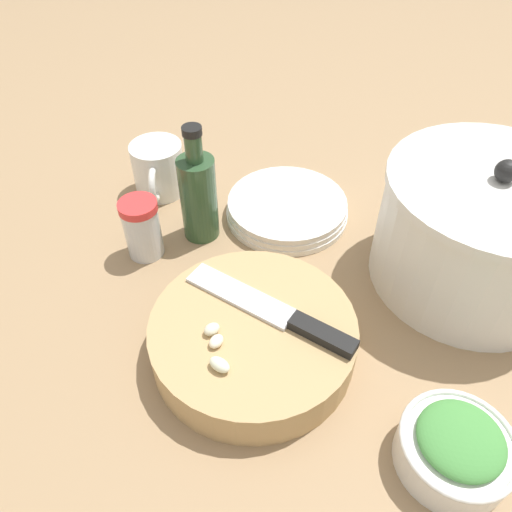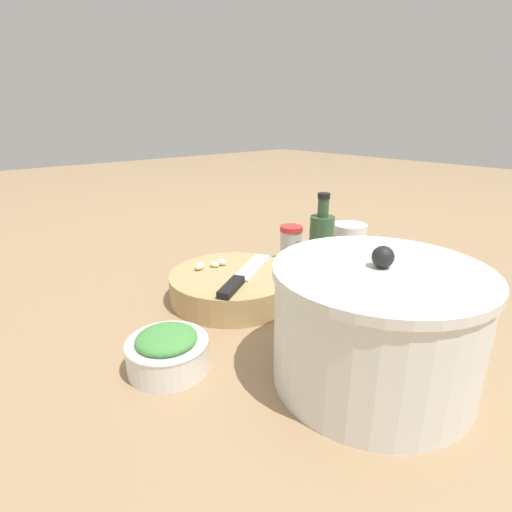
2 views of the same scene
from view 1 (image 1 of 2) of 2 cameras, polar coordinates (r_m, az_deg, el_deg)
The scene contains 10 objects.
ground_plane at distance 0.69m, azimuth -1.81°, elevation -4.43°, with size 5.00×5.00×0.00m, color #997A56.
cutting_board at distance 0.61m, azimuth -0.34°, elevation -9.31°, with size 0.25×0.25×0.05m.
chef_knife at distance 0.60m, azimuth 2.62°, elevation -6.58°, with size 0.21×0.14×0.01m.
garlic_cloves at distance 0.57m, azimuth -4.56°, elevation -10.39°, with size 0.07×0.03×0.01m.
herb_bowl at distance 0.58m, azimuth 21.86°, elevation -19.70°, with size 0.12×0.12×0.06m.
spice_jar at distance 0.74m, azimuth -12.88°, elevation 3.11°, with size 0.06×0.06×0.09m.
coffee_mug at distance 0.86m, azimuth -11.10°, elevation 9.71°, with size 0.11×0.09×0.09m.
plate_stack at distance 0.81m, azimuth 3.56°, elevation 5.49°, with size 0.20×0.20×0.03m.
oil_bottle at distance 0.74m, azimuth -6.88°, elevation 6.86°, with size 0.05×0.05×0.19m.
stock_pot at distance 0.72m, azimuth 24.32°, elevation 2.55°, with size 0.28×0.28×0.19m.
Camera 1 is at (0.42, -0.18, 0.52)m, focal length 35.00 mm.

